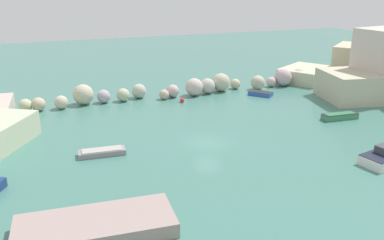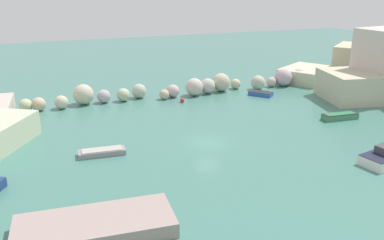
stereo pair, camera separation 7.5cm
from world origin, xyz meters
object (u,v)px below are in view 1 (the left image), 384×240
object	(u,v)px
moored_boat_0	(261,93)
stone_dock	(96,226)
moored_boat_1	(340,116)
channel_buoy	(182,100)
moored_boat_4	(102,152)

from	to	relation	value
moored_boat_0	stone_dock	bearing A→B (deg)	94.08
moored_boat_1	moored_boat_0	bearing A→B (deg)	108.99
stone_dock	moored_boat_1	distance (m)	32.48
stone_dock	moored_boat_0	distance (m)	36.67
channel_buoy	moored_boat_0	xyz separation A→B (m)	(11.39, -0.70, -0.03)
moored_boat_4	channel_buoy	bearing A→B (deg)	51.11
stone_dock	moored_boat_0	bearing A→B (deg)	43.54
moored_boat_1	moored_boat_4	distance (m)	27.38
moored_boat_4	moored_boat_1	bearing A→B (deg)	5.19
stone_dock	channel_buoy	size ratio (longest dim) A/B	16.73
stone_dock	moored_boat_4	distance (m)	12.63
stone_dock	channel_buoy	bearing A→B (deg)	59.67
stone_dock	moored_boat_1	world-z (taller)	stone_dock
stone_dock	moored_boat_0	size ratio (longest dim) A/B	2.86
moored_boat_1	moored_boat_4	size ratio (longest dim) A/B	1.01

